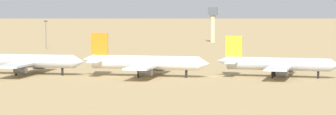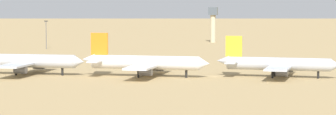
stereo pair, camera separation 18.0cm
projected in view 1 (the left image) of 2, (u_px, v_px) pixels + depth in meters
ground at (215, 76)px, 245.61m from camera, size 4000.00×4000.00×0.00m
parked_jet_teal_1 at (22, 61)px, 250.75m from camera, size 43.22×36.14×14.32m
parked_jet_orange_2 at (144, 63)px, 243.92m from camera, size 43.39×36.41×14.35m
parked_jet_yellow_3 at (277, 64)px, 242.09m from camera, size 40.62×34.28×13.41m
control_tower at (213, 21)px, 439.23m from camera, size 5.20×5.20×20.99m
light_pole_west at (46, 32)px, 381.66m from camera, size 1.80×0.50×14.61m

